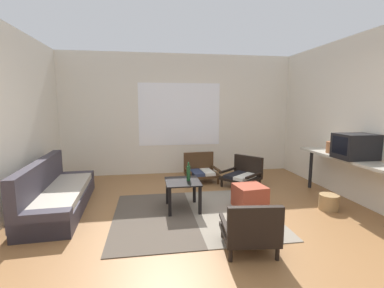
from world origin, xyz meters
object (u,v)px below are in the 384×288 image
object	(u,v)px
armchair_corner	(243,173)
crt_television	(355,146)
console_shelf	(344,161)
clay_vase	(333,146)
glass_bottle	(188,173)
wicker_basket	(329,202)
coffee_table	(183,187)
couch	(57,195)
armchair_by_window	(201,169)
armchair_striped_foreground	(250,230)
ottoman_orange	(250,197)

from	to	relation	value
armchair_corner	crt_television	distance (m)	1.99
console_shelf	clay_vase	distance (m)	0.35
glass_bottle	console_shelf	bearing A→B (deg)	-3.96
wicker_basket	coffee_table	bearing A→B (deg)	170.65
couch	console_shelf	distance (m)	4.48
armchair_by_window	glass_bottle	bearing A→B (deg)	-107.66
armchair_corner	crt_television	xyz separation A→B (m)	(1.22, -1.40, 0.72)
armchair_striped_foreground	ottoman_orange	size ratio (longest dim) A/B	1.48
couch	crt_television	distance (m)	4.54
crt_television	clay_vase	bearing A→B (deg)	89.64
armchair_striped_foreground	console_shelf	distance (m)	2.34
armchair_corner	console_shelf	xyz separation A→B (m)	(1.23, -1.19, 0.45)
ottoman_orange	clay_vase	world-z (taller)	clay_vase
armchair_striped_foreground	armchair_corner	bearing A→B (deg)	72.19
crt_television	wicker_basket	bearing A→B (deg)	177.70
couch	armchair_corner	bearing A→B (deg)	12.96
coffee_table	wicker_basket	distance (m)	2.23
coffee_table	console_shelf	distance (m)	2.58
console_shelf	crt_television	world-z (taller)	crt_television
armchair_striped_foreground	armchair_by_window	bearing A→B (deg)	90.01
armchair_by_window	wicker_basket	bearing A→B (deg)	-48.85
couch	coffee_table	distance (m)	1.91
couch	armchair_corner	size ratio (longest dim) A/B	2.47
coffee_table	wicker_basket	xyz separation A→B (m)	(2.19, -0.36, -0.23)
armchair_striped_foreground	armchair_corner	size ratio (longest dim) A/B	0.75
glass_bottle	wicker_basket	distance (m)	2.18
coffee_table	armchair_striped_foreground	distance (m)	1.45
armchair_by_window	console_shelf	distance (m)	2.63
armchair_corner	crt_television	world-z (taller)	crt_television
armchair_corner	ottoman_orange	world-z (taller)	armchair_corner
armchair_striped_foreground	crt_television	world-z (taller)	crt_television
coffee_table	crt_television	size ratio (longest dim) A/B	1.09
couch	armchair_striped_foreground	size ratio (longest dim) A/B	3.31
armchair_striped_foreground	crt_television	xyz separation A→B (m)	(1.98, 0.95, 0.71)
armchair_corner	glass_bottle	world-z (taller)	glass_bottle
armchair_by_window	armchair_corner	size ratio (longest dim) A/B	0.80
crt_television	glass_bottle	world-z (taller)	crt_television
clay_vase	wicker_basket	xyz separation A→B (m)	(-0.36, -0.49, -0.77)
crt_television	couch	bearing A→B (deg)	171.50
ottoman_orange	crt_television	size ratio (longest dim) A/B	0.82
armchair_by_window	armchair_corner	xyz separation A→B (m)	(0.76, -0.47, 0.00)
couch	clay_vase	xyz separation A→B (m)	(4.43, -0.16, 0.66)
console_shelf	ottoman_orange	bearing A→B (deg)	178.44
glass_bottle	armchair_striped_foreground	bearing A→B (deg)	-70.30
coffee_table	console_shelf	bearing A→B (deg)	-3.74
console_shelf	wicker_basket	bearing A→B (deg)	-151.64
ottoman_orange	glass_bottle	xyz separation A→B (m)	(-0.93, 0.13, 0.38)
coffee_table	crt_television	world-z (taller)	crt_television
couch	armchair_by_window	size ratio (longest dim) A/B	3.08
console_shelf	wicker_basket	xyz separation A→B (m)	(-0.36, -0.19, -0.59)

